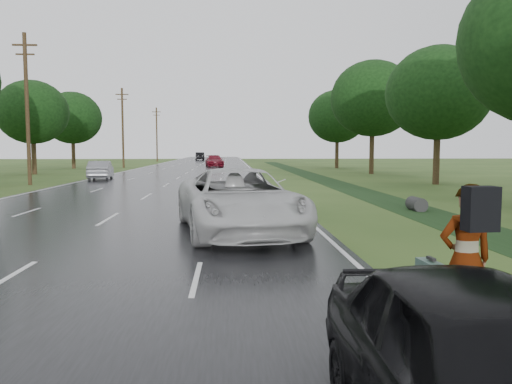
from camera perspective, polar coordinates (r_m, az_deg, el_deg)
name	(u,v)px	position (r m, az deg, el deg)	size (l,w,h in m)	color
ground	(3,283)	(10.31, -26.92, -9.25)	(220.00, 220.00, 0.00)	#2C4819
road	(190,171)	(54.34, -7.50, 2.40)	(14.00, 180.00, 0.04)	black
edge_stripe_east	(253,171)	(54.25, -0.36, 2.47)	(0.12, 180.00, 0.01)	silver
edge_stripe_west	(127,171)	(55.26, -14.50, 2.36)	(0.12, 180.00, 0.01)	silver
center_line	(190,171)	(54.34, -7.50, 2.43)	(0.12, 180.00, 0.01)	silver
drainage_ditch	(359,191)	(28.90, 11.67, 0.12)	(2.20, 120.00, 0.56)	black
utility_pole_mid	(27,107)	(36.74, -24.70, 8.85)	(1.60, 0.26, 10.00)	#352415
utility_pole_far	(123,127)	(65.56, -14.99, 7.24)	(1.60, 0.26, 10.00)	#352415
utility_pole_distant	(157,134)	(95.11, -11.27, 6.56)	(1.60, 0.26, 10.00)	#352415
tree_east_c	(438,93)	(36.19, 20.13, 10.56)	(7.00, 7.00, 9.29)	#352415
tree_east_d	(373,99)	(49.31, 13.20, 10.35)	(8.00, 8.00, 10.76)	#352415
tree_east_f	(337,116)	(62.70, 9.28, 8.53)	(7.20, 7.20, 9.62)	#352415
tree_west_d	(32,112)	(51.61, -24.20, 8.32)	(6.60, 6.60, 8.80)	#352415
tree_west_f	(72,118)	(65.05, -20.25, 7.95)	(7.00, 7.00, 9.29)	#352415
pedestrian	(465,257)	(7.09, 22.74, -6.90)	(0.92, 0.79, 1.99)	#A5998C
white_pickup	(239,201)	(14.21, -2.01, -1.00)	(3.04, 6.60, 1.83)	beige
silver_sedan	(101,170)	(40.49, -17.33, 2.40)	(1.53, 4.39, 1.45)	gray
far_car_red	(214,161)	(65.78, -4.78, 3.56)	(2.15, 5.30, 1.54)	maroon
far_car_dark	(200,156)	(102.93, -6.46, 4.08)	(1.71, 4.91, 1.62)	black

